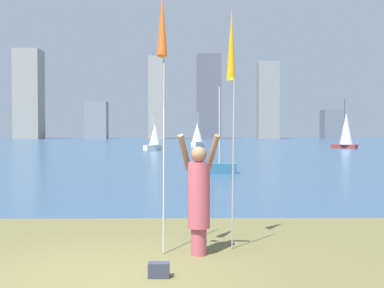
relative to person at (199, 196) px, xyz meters
name	(u,v)px	position (x,y,z in m)	size (l,w,h in m)	color
ground	(177,147)	(-1.36, 49.71, -1.00)	(120.00, 138.00, 0.12)	brown
person	(199,196)	(0.00, 0.00, 0.00)	(0.70, 0.52, 1.92)	#B24C59
kite_flag_left	(162,35)	(-0.57, -0.16, 2.50)	(0.16, 0.75, 4.06)	#B2B2B7
kite_flag_right	(231,51)	(0.57, 0.59, 2.38)	(0.16, 0.67, 4.03)	#B2B2B7
bag	(159,270)	(-0.57, -1.15, -0.84)	(0.29, 0.16, 0.20)	#33384C
sailboat_0	(219,167)	(1.32, 14.25, -0.66)	(1.67, 0.86, 3.98)	#2D6084
sailboat_1	(197,135)	(1.12, 50.02, 0.52)	(1.83, 2.62, 4.19)	white
sailboat_3	(155,137)	(-3.43, 40.29, 0.37)	(2.03, 2.09, 3.47)	silver
sailboat_5	(346,131)	(17.68, 45.26, 1.00)	(2.68, 2.58, 5.52)	maroon
skyline_tower_0	(29,94)	(-38.24, 107.11, 9.76)	(6.06, 5.78, 21.41)	gray
skyline_tower_1	(97,120)	(-22.01, 107.21, 3.54)	(5.23, 3.36, 8.96)	gray
skyline_tower_2	(157,98)	(-7.40, 106.73, 8.77)	(3.47, 7.71, 19.43)	gray
skyline_tower_3	(209,97)	(5.22, 106.91, 9.24)	(5.84, 3.68, 20.37)	#565B66
skyline_tower_4	(268,100)	(19.16, 104.62, 8.19)	(4.91, 3.32, 18.27)	gray
skyline_tower_5	(333,124)	(34.46, 104.00, 2.51)	(5.06, 4.47, 6.91)	slate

